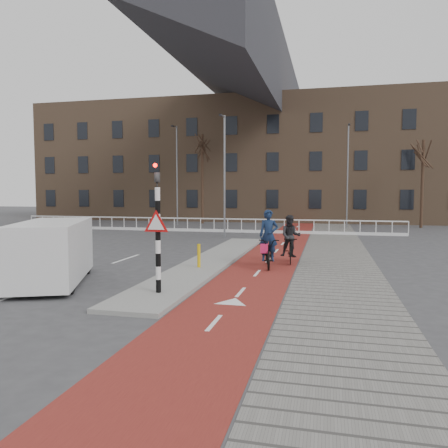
# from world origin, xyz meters

# --- Properties ---
(ground) EXTENTS (120.00, 120.00, 0.00)m
(ground) POSITION_xyz_m (0.00, 0.00, 0.00)
(ground) COLOR #38383A
(ground) RESTS_ON ground
(bike_lane) EXTENTS (2.50, 60.00, 0.01)m
(bike_lane) POSITION_xyz_m (1.50, 10.00, 0.01)
(bike_lane) COLOR maroon
(bike_lane) RESTS_ON ground
(sidewalk) EXTENTS (3.00, 60.00, 0.01)m
(sidewalk) POSITION_xyz_m (4.30, 10.00, 0.01)
(sidewalk) COLOR slate
(sidewalk) RESTS_ON ground
(curb_island) EXTENTS (1.80, 16.00, 0.12)m
(curb_island) POSITION_xyz_m (-0.70, 4.00, 0.06)
(curb_island) COLOR gray
(curb_island) RESTS_ON ground
(traffic_signal) EXTENTS (0.80, 0.80, 3.68)m
(traffic_signal) POSITION_xyz_m (-0.60, -2.02, 1.99)
(traffic_signal) COLOR black
(traffic_signal) RESTS_ON curb_island
(bollard) EXTENTS (0.12, 0.12, 0.85)m
(bollard) POSITION_xyz_m (-0.67, 2.08, 0.55)
(bollard) COLOR gold
(bollard) RESTS_ON curb_island
(cyclist_near) EXTENTS (1.08, 2.23, 2.19)m
(cyclist_near) POSITION_xyz_m (1.72, 3.31, 0.75)
(cyclist_near) COLOR black
(cyclist_near) RESTS_ON bike_lane
(cyclist_far) EXTENTS (0.87, 1.83, 1.93)m
(cyclist_far) POSITION_xyz_m (2.45, 4.57, 0.81)
(cyclist_far) COLOR black
(cyclist_far) RESTS_ON bike_lane
(van) EXTENTS (3.41, 4.88, 1.95)m
(van) POSITION_xyz_m (-4.47, -1.18, 1.03)
(van) COLOR silver
(van) RESTS_ON ground
(railing) EXTENTS (28.00, 0.10, 0.99)m
(railing) POSITION_xyz_m (-5.00, 17.00, 0.31)
(railing) COLOR silver
(railing) RESTS_ON ground
(townhouse_row) EXTENTS (46.00, 10.00, 15.90)m
(townhouse_row) POSITION_xyz_m (-3.00, 32.00, 7.81)
(townhouse_row) COLOR #7F6047
(townhouse_row) RESTS_ON ground
(tree_mid) EXTENTS (0.25, 0.25, 7.99)m
(tree_mid) POSITION_xyz_m (-7.16, 24.88, 4.00)
(tree_mid) COLOR black
(tree_mid) RESTS_ON ground
(tree_right) EXTENTS (0.23, 0.23, 6.95)m
(tree_right) POSITION_xyz_m (11.18, 24.41, 3.48)
(tree_right) COLOR black
(tree_right) RESTS_ON ground
(streetlight_near) EXTENTS (0.12, 0.12, 7.61)m
(streetlight_near) POSITION_xyz_m (-2.45, 13.71, 3.80)
(streetlight_near) COLOR slate
(streetlight_near) RESTS_ON ground
(streetlight_left) EXTENTS (0.12, 0.12, 8.45)m
(streetlight_left) POSITION_xyz_m (-8.74, 22.57, 4.22)
(streetlight_left) COLOR slate
(streetlight_left) RESTS_ON ground
(streetlight_right) EXTENTS (0.12, 0.12, 8.18)m
(streetlight_right) POSITION_xyz_m (5.39, 23.18, 4.09)
(streetlight_right) COLOR slate
(streetlight_right) RESTS_ON ground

